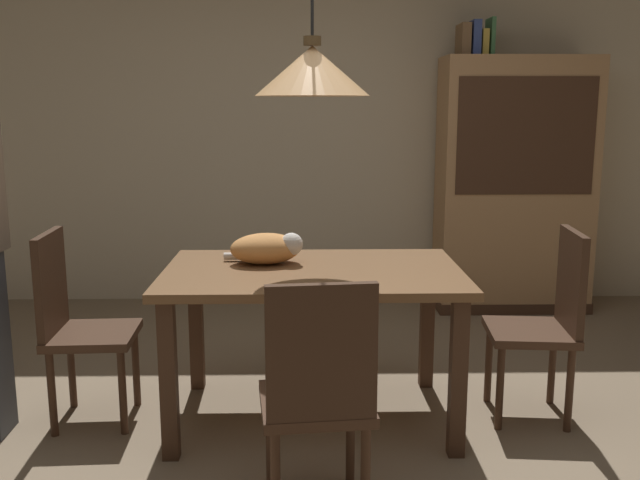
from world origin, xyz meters
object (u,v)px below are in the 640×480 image
(hutch_bookcase, at_px, (514,190))
(chair_left_side, at_px, (75,319))
(chair_near_front, at_px, (318,391))
(book_yellow_short, at_px, (483,43))
(cat_sleeping, at_px, (268,248))
(book_brown_thick, at_px, (463,40))
(dining_table, at_px, (313,290))
(chair_right_side, at_px, (547,316))
(book_blue_wide, at_px, (474,39))
(book_green_slim, at_px, (490,37))
(pendant_lamp, at_px, (312,70))

(hutch_bookcase, bearing_deg, chair_left_side, -144.24)
(chair_left_side, height_order, chair_near_front, same)
(hutch_bookcase, relative_size, book_yellow_short, 9.25)
(book_yellow_short, bearing_deg, chair_left_side, -141.14)
(chair_left_side, distance_m, book_yellow_short, 3.35)
(cat_sleeping, xyz_separation_m, book_brown_thick, (1.31, 1.78, 1.13))
(dining_table, distance_m, book_brown_thick, 2.55)
(chair_right_side, distance_m, cat_sleeping, 1.39)
(book_blue_wide, bearing_deg, dining_table, -121.54)
(dining_table, xyz_separation_m, chair_right_side, (1.13, -0.01, -0.14))
(chair_left_side, xyz_separation_m, book_blue_wide, (2.29, 1.90, 1.46))
(chair_right_side, bearing_deg, book_blue_wide, 88.94)
(chair_near_front, distance_m, book_brown_thick, 3.31)
(book_yellow_short, bearing_deg, cat_sleeping, -129.08)
(book_brown_thick, relative_size, book_green_slim, 0.92)
(chair_near_front, bearing_deg, chair_right_side, 37.87)
(chair_right_side, xyz_separation_m, book_yellow_short, (0.10, 1.90, 1.43))
(chair_right_side, distance_m, book_brown_thick, 2.39)
(chair_left_side, relative_size, chair_near_front, 1.00)
(hutch_bookcase, height_order, book_blue_wide, book_blue_wide)
(book_blue_wide, bearing_deg, book_yellow_short, 0.00)
(dining_table, relative_size, book_brown_thick, 5.83)
(chair_near_front, xyz_separation_m, book_blue_wide, (1.16, 2.77, 1.46))
(chair_near_front, height_order, book_brown_thick, book_brown_thick)
(cat_sleeping, height_order, pendant_lamp, pendant_lamp)
(book_brown_thick, bearing_deg, chair_left_side, -139.42)
(hutch_bookcase, bearing_deg, book_yellow_short, 179.69)
(dining_table, height_order, book_blue_wide, book_blue_wide)
(chair_near_front, height_order, hutch_bookcase, hutch_bookcase)
(chair_near_front, bearing_deg, pendant_lamp, 90.53)
(chair_left_side, xyz_separation_m, hutch_bookcase, (2.63, 1.90, 0.38))
(cat_sleeping, distance_m, pendant_lamp, 0.87)
(book_green_slim, bearing_deg, dining_table, -124.02)
(book_brown_thick, bearing_deg, cat_sleeping, -126.26)
(book_green_slim, bearing_deg, hutch_bookcase, -0.38)
(book_green_slim, bearing_deg, book_yellow_short, 180.00)
(chair_right_side, xyz_separation_m, chair_left_side, (-2.26, 0.00, 0.00))
(pendant_lamp, height_order, book_yellow_short, pendant_lamp)
(cat_sleeping, bearing_deg, dining_table, -27.89)
(chair_left_side, height_order, book_blue_wide, book_blue_wide)
(book_green_slim, bearing_deg, cat_sleeping, -130.06)
(cat_sleeping, distance_m, book_yellow_short, 2.55)
(dining_table, relative_size, chair_near_front, 1.51)
(book_yellow_short, distance_m, book_green_slim, 0.06)
(chair_left_side, xyz_separation_m, cat_sleeping, (0.91, 0.12, 0.32))
(cat_sleeping, distance_m, book_brown_thick, 2.48)
(chair_right_side, height_order, hutch_bookcase, hutch_bookcase)
(chair_near_front, xyz_separation_m, hutch_bookcase, (1.50, 2.77, 0.38))
(chair_near_front, distance_m, book_green_slim, 3.39)
(chair_left_side, bearing_deg, dining_table, 0.18)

